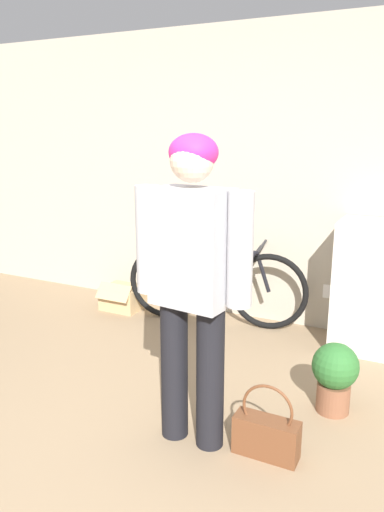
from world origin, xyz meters
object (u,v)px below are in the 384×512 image
(person, at_px, (192,269))
(bicycle, at_px, (215,285))
(handbag, at_px, (266,434))
(cardboard_box, at_px, (123,297))
(potted_plant, at_px, (335,374))

(person, distance_m, bicycle, 1.89)
(bicycle, xyz_separation_m, handbag, (1.03, -1.62, -0.23))
(cardboard_box, bearing_deg, potted_plant, -23.17)
(person, xyz_separation_m, potted_plant, (0.66, 0.65, -0.75))
(handbag, xyz_separation_m, cardboard_box, (-1.98, 1.56, -0.01))
(bicycle, distance_m, handbag, 1.94)
(cardboard_box, bearing_deg, person, -45.79)
(person, distance_m, handbag, 0.98)
(cardboard_box, xyz_separation_m, potted_plant, (2.22, -0.95, 0.14))
(handbag, xyz_separation_m, potted_plant, (0.23, 0.61, 0.13))
(person, bearing_deg, cardboard_box, 140.79)
(handbag, height_order, potted_plant, potted_plant)
(bicycle, height_order, cardboard_box, bicycle)
(potted_plant, bearing_deg, person, -135.33)
(bicycle, height_order, handbag, bicycle)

